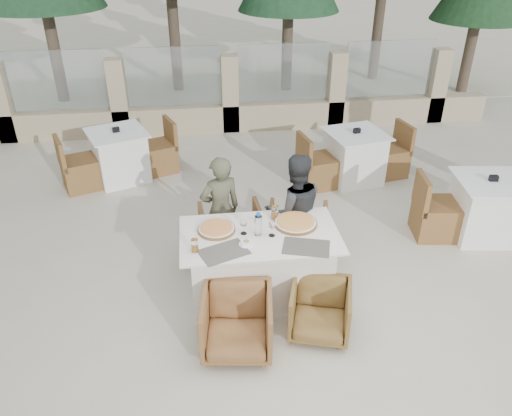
{
  "coord_description": "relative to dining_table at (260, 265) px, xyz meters",
  "views": [
    {
      "loc": [
        -0.67,
        -4.15,
        3.53
      ],
      "look_at": [
        -0.1,
        0.29,
        0.9
      ],
      "focal_mm": 35.0,
      "sensor_mm": 36.0,
      "label": 1
    }
  ],
  "objects": [
    {
      "name": "diner_right",
      "position": [
        0.46,
        0.53,
        0.3
      ],
      "size": [
        0.69,
        0.55,
        1.37
      ],
      "primitive_type": "imported",
      "rotation": [
        0.0,
        0.0,
        3.19
      ],
      "color": "#313336",
      "rests_on": "ground"
    },
    {
      "name": "armchair_far_right",
      "position": [
        0.53,
        0.61,
        -0.07
      ],
      "size": [
        0.82,
        0.83,
        0.64
      ],
      "primitive_type": "imported",
      "rotation": [
        0.0,
        0.0,
        2.92
      ],
      "color": "brown",
      "rests_on": "ground"
    },
    {
      "name": "pizza_right",
      "position": [
        0.39,
        0.13,
        0.41
      ],
      "size": [
        0.49,
        0.49,
        0.06
      ],
      "primitive_type": "cylinder",
      "rotation": [
        0.0,
        0.0,
        0.09
      ],
      "color": "orange",
      "rests_on": "dining_table"
    },
    {
      "name": "pizza_left",
      "position": [
        -0.43,
        0.12,
        0.41
      ],
      "size": [
        0.43,
        0.43,
        0.05
      ],
      "primitive_type": "cylinder",
      "rotation": [
        0.0,
        0.0,
        -0.13
      ],
      "color": "#E14E1E",
      "rests_on": "dining_table"
    },
    {
      "name": "armchair_far_left",
      "position": [
        -0.23,
        0.67,
        -0.05
      ],
      "size": [
        0.75,
        0.77,
        0.66
      ],
      "primitive_type": "imported",
      "rotation": [
        0.0,
        0.0,
        3.21
      ],
      "color": "brown",
      "rests_on": "ground"
    },
    {
      "name": "water_bottle",
      "position": [
        -0.02,
        -0.01,
        0.51
      ],
      "size": [
        0.08,
        0.08,
        0.25
      ],
      "primitive_type": "cylinder",
      "rotation": [
        0.0,
        0.0,
        0.08
      ],
      "color": "#ABCDE0",
      "rests_on": "dining_table"
    },
    {
      "name": "placemat_near_right",
      "position": [
        0.41,
        -0.28,
        0.39
      ],
      "size": [
        0.52,
        0.41,
        0.0
      ],
      "primitive_type": "cube",
      "rotation": [
        0.0,
        0.0,
        -0.28
      ],
      "color": "#59544C",
      "rests_on": "dining_table"
    },
    {
      "name": "ground",
      "position": [
        0.1,
        0.01,
        -0.39
      ],
      "size": [
        80.0,
        80.0,
        0.0
      ],
      "primitive_type": "plane",
      "color": "beige",
      "rests_on": "ground"
    },
    {
      "name": "bg_table_c",
      "position": [
        2.95,
        0.8,
        0.0
      ],
      "size": [
        1.73,
        1.03,
        0.77
      ],
      "primitive_type": null,
      "rotation": [
        0.0,
        0.0,
        -0.13
      ],
      "color": "white",
      "rests_on": "ground"
    },
    {
      "name": "placemat_near_left",
      "position": [
        -0.38,
        -0.26,
        0.39
      ],
      "size": [
        0.53,
        0.44,
        0.0
      ],
      "primitive_type": "cube",
      "rotation": [
        0.0,
        0.0,
        0.37
      ],
      "color": "#625D54",
      "rests_on": "dining_table"
    },
    {
      "name": "armchair_near_right",
      "position": [
        0.5,
        -0.62,
        -0.12
      ],
      "size": [
        0.71,
        0.72,
        0.53
      ],
      "primitive_type": "imported",
      "rotation": [
        0.0,
        0.0,
        -0.29
      ],
      "color": "brown",
      "rests_on": "ground"
    },
    {
      "name": "beer_glass_left",
      "position": [
        -0.65,
        -0.21,
        0.45
      ],
      "size": [
        0.07,
        0.07,
        0.14
      ],
      "primitive_type": "cylinder",
      "rotation": [
        0.0,
        0.0,
        0.01
      ],
      "color": "orange",
      "rests_on": "dining_table"
    },
    {
      "name": "dining_table",
      "position": [
        0.0,
        0.0,
        0.0
      ],
      "size": [
        1.6,
        0.9,
        0.77
      ],
      "primitive_type": null,
      "color": "white",
      "rests_on": "ground"
    },
    {
      "name": "sand_patch",
      "position": [
        0.1,
        14.01,
        -0.38
      ],
      "size": [
        30.0,
        16.0,
        0.01
      ],
      "primitive_type": "cube",
      "color": "beige",
      "rests_on": "ground"
    },
    {
      "name": "beer_glass_right",
      "position": [
        0.2,
        0.28,
        0.46
      ],
      "size": [
        0.09,
        0.09,
        0.15
      ],
      "primitive_type": "cylinder",
      "rotation": [
        0.0,
        0.0,
        0.19
      ],
      "color": "orange",
      "rests_on": "dining_table"
    },
    {
      "name": "diner_left",
      "position": [
        -0.35,
        0.73,
        0.27
      ],
      "size": [
        0.55,
        0.44,
        1.31
      ],
      "primitive_type": "imported",
      "rotation": [
        0.0,
        0.0,
        3.44
      ],
      "color": "#53533D",
      "rests_on": "ground"
    },
    {
      "name": "perimeter_wall_far",
      "position": [
        0.1,
        4.81,
        0.42
      ],
      "size": [
        10.0,
        0.34,
        1.6
      ],
      "primitive_type": null,
      "color": "tan",
      "rests_on": "ground"
    },
    {
      "name": "bg_table_b",
      "position": [
        1.78,
        2.49,
        0.0
      ],
      "size": [
        1.76,
        1.11,
        0.77
      ],
      "primitive_type": null,
      "rotation": [
        0.0,
        0.0,
        0.19
      ],
      "color": "white",
      "rests_on": "ground"
    },
    {
      "name": "olive_dish",
      "position": [
        -0.15,
        -0.16,
        0.41
      ],
      "size": [
        0.12,
        0.12,
        0.04
      ],
      "primitive_type": null,
      "rotation": [
        0.0,
        0.0,
        -0.12
      ],
      "color": "white",
      "rests_on": "dining_table"
    },
    {
      "name": "bg_table_a",
      "position": [
        -1.74,
        2.99,
        0.0
      ],
      "size": [
        1.83,
        1.36,
        0.77
      ],
      "primitive_type": null,
      "rotation": [
        0.0,
        0.0,
        0.37
      ],
      "color": "white",
      "rests_on": "ground"
    },
    {
      "name": "armchair_near_left",
      "position": [
        -0.31,
        -0.73,
        -0.09
      ],
      "size": [
        0.72,
        0.74,
        0.6
      ],
      "primitive_type": "imported",
      "rotation": [
        0.0,
        0.0,
        -0.13
      ],
      "color": "brown",
      "rests_on": "ground"
    },
    {
      "name": "wine_glass_near",
      "position": [
        0.12,
        -0.04,
        0.48
      ],
      "size": [
        0.09,
        0.09,
        0.18
      ],
      "primitive_type": null,
      "rotation": [
        0.0,
        0.0,
        0.25
      ],
      "color": "white",
      "rests_on": "dining_table"
    },
    {
      "name": "wine_glass_centre",
      "position": [
        -0.16,
        0.03,
        0.48
      ],
      "size": [
        0.08,
        0.08,
        0.18
      ],
      "primitive_type": null,
      "rotation": [
        0.0,
        0.0,
        -0.03
      ],
      "color": "white",
      "rests_on": "dining_table"
    }
  ]
}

